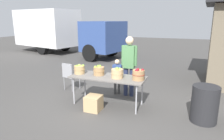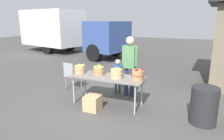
{
  "view_description": "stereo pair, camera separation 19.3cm",
  "coord_description": "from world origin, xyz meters",
  "px_view_note": "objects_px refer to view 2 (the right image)",
  "views": [
    {
      "loc": [
        1.88,
        -4.56,
        2.16
      ],
      "look_at": [
        0.0,
        0.3,
        0.85
      ],
      "focal_mm": 32.53,
      "sensor_mm": 36.0,
      "label": 1
    },
    {
      "loc": [
        2.06,
        -4.49,
        2.16
      ],
      "look_at": [
        0.0,
        0.3,
        0.85
      ],
      "focal_mm": 32.53,
      "sensor_mm": 36.0,
      "label": 2
    }
  ],
  "objects_px": {
    "produce_crate": "(93,103)",
    "apple_basket_green_0": "(80,69)",
    "folding_chair": "(71,74)",
    "market_table": "(107,78)",
    "trash_barrel": "(204,106)",
    "apple_basket_green_1": "(99,71)",
    "child_customer": "(118,74)",
    "apple_basket_red_0": "(138,75)",
    "box_truck": "(63,30)",
    "vendor_adult": "(130,62)",
    "apple_basket_green_2": "(116,73)"
  },
  "relations": [
    {
      "from": "folding_chair",
      "to": "apple_basket_green_2",
      "type": "bearing_deg",
      "value": 172.3
    },
    {
      "from": "apple_basket_green_0",
      "to": "trash_barrel",
      "type": "distance_m",
      "value": 3.13
    },
    {
      "from": "vendor_adult",
      "to": "folding_chair",
      "type": "distance_m",
      "value": 1.91
    },
    {
      "from": "apple_basket_green_0",
      "to": "apple_basket_green_2",
      "type": "bearing_deg",
      "value": -2.24
    },
    {
      "from": "apple_basket_green_2",
      "to": "vendor_adult",
      "type": "xyz_separation_m",
      "value": [
        0.06,
        0.83,
        0.13
      ]
    },
    {
      "from": "child_customer",
      "to": "box_truck",
      "type": "relative_size",
      "value": 0.13
    },
    {
      "from": "apple_basket_green_0",
      "to": "folding_chair",
      "type": "distance_m",
      "value": 0.99
    },
    {
      "from": "produce_crate",
      "to": "apple_basket_green_0",
      "type": "bearing_deg",
      "value": 143.49
    },
    {
      "from": "trash_barrel",
      "to": "apple_basket_red_0",
      "type": "bearing_deg",
      "value": 175.9
    },
    {
      "from": "market_table",
      "to": "produce_crate",
      "type": "xyz_separation_m",
      "value": [
        -0.18,
        -0.46,
        -0.52
      ]
    },
    {
      "from": "market_table",
      "to": "apple_basket_green_2",
      "type": "height_order",
      "value": "apple_basket_green_2"
    },
    {
      "from": "apple_basket_green_1",
      "to": "apple_basket_green_2",
      "type": "relative_size",
      "value": 0.97
    },
    {
      "from": "apple_basket_green_0",
      "to": "apple_basket_red_0",
      "type": "xyz_separation_m",
      "value": [
        1.61,
        -0.01,
        0.01
      ]
    },
    {
      "from": "folding_chair",
      "to": "produce_crate",
      "type": "distance_m",
      "value": 1.73
    },
    {
      "from": "vendor_adult",
      "to": "box_truck",
      "type": "relative_size",
      "value": 0.21
    },
    {
      "from": "child_customer",
      "to": "trash_barrel",
      "type": "relative_size",
      "value": 1.3
    },
    {
      "from": "box_truck",
      "to": "child_customer",
      "type": "bearing_deg",
      "value": -30.17
    },
    {
      "from": "apple_basket_green_1",
      "to": "trash_barrel",
      "type": "relative_size",
      "value": 0.37
    },
    {
      "from": "vendor_adult",
      "to": "child_customer",
      "type": "distance_m",
      "value": 0.53
    },
    {
      "from": "child_customer",
      "to": "box_truck",
      "type": "bearing_deg",
      "value": -71.29
    },
    {
      "from": "apple_basket_green_1",
      "to": "trash_barrel",
      "type": "height_order",
      "value": "apple_basket_green_1"
    },
    {
      "from": "folding_chair",
      "to": "produce_crate",
      "type": "relative_size",
      "value": 2.34
    },
    {
      "from": "vendor_adult",
      "to": "apple_basket_green_1",
      "type": "bearing_deg",
      "value": 48.74
    },
    {
      "from": "vendor_adult",
      "to": "market_table",
      "type": "bearing_deg",
      "value": 65.59
    },
    {
      "from": "apple_basket_red_0",
      "to": "box_truck",
      "type": "distance_m",
      "value": 9.49
    },
    {
      "from": "vendor_adult",
      "to": "produce_crate",
      "type": "bearing_deg",
      "value": 65.88
    },
    {
      "from": "vendor_adult",
      "to": "apple_basket_green_2",
      "type": "bearing_deg",
      "value": 83.91
    },
    {
      "from": "apple_basket_red_0",
      "to": "folding_chair",
      "type": "xyz_separation_m",
      "value": [
        -2.3,
        0.61,
        -0.37
      ]
    },
    {
      "from": "apple_basket_green_0",
      "to": "vendor_adult",
      "type": "bearing_deg",
      "value": 34.51
    },
    {
      "from": "market_table",
      "to": "child_customer",
      "type": "distance_m",
      "value": 0.79
    },
    {
      "from": "market_table",
      "to": "produce_crate",
      "type": "distance_m",
      "value": 0.72
    },
    {
      "from": "vendor_adult",
      "to": "folding_chair",
      "type": "height_order",
      "value": "vendor_adult"
    },
    {
      "from": "apple_basket_green_1",
      "to": "apple_basket_green_2",
      "type": "xyz_separation_m",
      "value": [
        0.54,
        -0.1,
        0.01
      ]
    },
    {
      "from": "trash_barrel",
      "to": "apple_basket_green_1",
      "type": "bearing_deg",
      "value": 176.22
    },
    {
      "from": "apple_basket_green_2",
      "to": "trash_barrel",
      "type": "relative_size",
      "value": 0.38
    },
    {
      "from": "apple_basket_green_1",
      "to": "vendor_adult",
      "type": "height_order",
      "value": "vendor_adult"
    },
    {
      "from": "apple_basket_green_1",
      "to": "produce_crate",
      "type": "height_order",
      "value": "apple_basket_green_1"
    },
    {
      "from": "market_table",
      "to": "box_truck",
      "type": "xyz_separation_m",
      "value": [
        -6.09,
        6.5,
        0.78
      ]
    },
    {
      "from": "child_customer",
      "to": "apple_basket_green_0",
      "type": "bearing_deg",
      "value": 16.9
    },
    {
      "from": "trash_barrel",
      "to": "produce_crate",
      "type": "distance_m",
      "value": 2.5
    },
    {
      "from": "market_table",
      "to": "apple_basket_green_0",
      "type": "height_order",
      "value": "apple_basket_green_0"
    },
    {
      "from": "apple_basket_green_0",
      "to": "vendor_adult",
      "type": "xyz_separation_m",
      "value": [
        1.14,
        0.78,
        0.14
      ]
    },
    {
      "from": "folding_chair",
      "to": "apple_basket_green_0",
      "type": "bearing_deg",
      "value": 151.47
    },
    {
      "from": "vendor_adult",
      "to": "folding_chair",
      "type": "bearing_deg",
      "value": 3.83
    },
    {
      "from": "apple_basket_green_0",
      "to": "apple_basket_green_1",
      "type": "xyz_separation_m",
      "value": [
        0.54,
        0.05,
        -0.0
      ]
    },
    {
      "from": "market_table",
      "to": "box_truck",
      "type": "height_order",
      "value": "box_truck"
    },
    {
      "from": "apple_basket_red_0",
      "to": "folding_chair",
      "type": "distance_m",
      "value": 2.41
    },
    {
      "from": "child_customer",
      "to": "trash_barrel",
      "type": "height_order",
      "value": "child_customer"
    },
    {
      "from": "folding_chair",
      "to": "produce_crate",
      "type": "height_order",
      "value": "folding_chair"
    },
    {
      "from": "box_truck",
      "to": "trash_barrel",
      "type": "xyz_separation_m",
      "value": [
        8.36,
        -6.61,
        -1.09
      ]
    }
  ]
}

